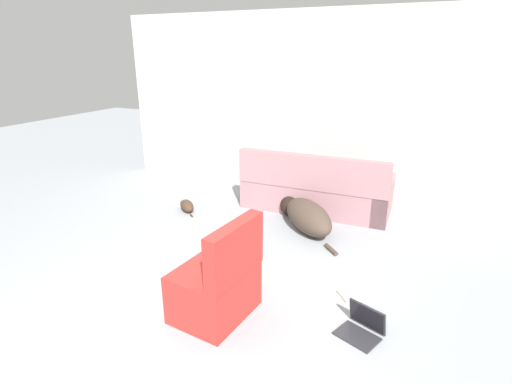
% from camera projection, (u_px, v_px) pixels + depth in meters
% --- Properties ---
extents(ground_plane, '(20.00, 20.00, 0.00)m').
position_uv_depth(ground_plane, '(159.00, 335.00, 3.21)').
color(ground_plane, '#999EA3').
extents(wall_back, '(6.47, 0.06, 2.71)m').
position_uv_depth(wall_back, '(311.00, 107.00, 5.92)').
color(wall_back, beige).
rests_on(wall_back, ground_plane).
extents(couch, '(2.06, 0.89, 0.86)m').
position_uv_depth(couch, '(316.00, 191.00, 5.66)').
color(couch, '#A3757A').
rests_on(couch, ground_plane).
extents(dog, '(1.10, 1.10, 0.38)m').
position_uv_depth(dog, '(306.00, 215.00, 5.06)').
color(dog, '#4C3D33').
rests_on(dog, ground_plane).
extents(cat, '(0.41, 0.36, 0.16)m').
position_uv_depth(cat, '(187.00, 206.00, 5.66)').
color(cat, '#473323').
rests_on(cat, ground_plane).
extents(laptop_open, '(0.40, 0.37, 0.24)m').
position_uv_depth(laptop_open, '(363.00, 325.00, 3.21)').
color(laptop_open, '#2D2D33').
rests_on(laptop_open, ground_plane).
extents(book_cream, '(0.24, 0.24, 0.02)m').
position_uv_depth(book_cream, '(349.00, 296.00, 3.71)').
color(book_cream, beige).
rests_on(book_cream, ground_plane).
extents(side_chair, '(0.62, 0.73, 0.90)m').
position_uv_depth(side_chair, '(218.00, 284.00, 3.36)').
color(side_chair, '#B72D28').
rests_on(side_chair, ground_plane).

